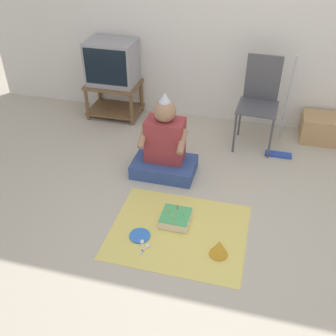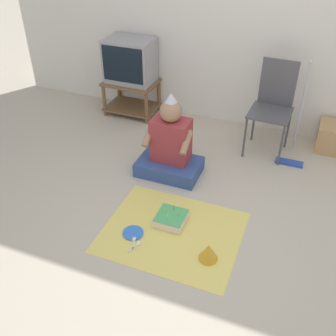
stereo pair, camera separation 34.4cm
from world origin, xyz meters
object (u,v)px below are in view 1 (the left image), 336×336
Objects in this scene: folding_chair at (260,97)px; dust_mop at (283,126)px; cardboard_box_stack at (326,129)px; person_seated at (165,148)px; paper_plate at (140,236)px; tv at (112,63)px; birthday_cake at (176,218)px; party_hat_blue at (219,248)px.

dust_mop reaches higher than folding_chair.
folding_chair is at bearing -162.71° from cardboard_box_stack.
person_seated is 0.98m from paper_plate.
tv is at bearing -179.76° from cardboard_box_stack.
folding_chair reaches higher than birthday_cake.
birthday_cake reaches higher than paper_plate.
tv is 2.65m from party_hat_blue.
paper_plate is (0.04, -0.94, -0.27)m from person_seated.
birthday_cake is (-0.54, -1.51, -0.51)m from folding_chair.
birthday_cake is at bearing -55.43° from tv.
folding_chair is 1.68m from birthday_cake.
party_hat_blue is (0.70, -0.98, -0.21)m from person_seated.
birthday_cake is at bearing -127.02° from cardboard_box_stack.
person_seated is at bearing -48.63° from tv.
folding_chair reaches higher than tv.
cardboard_box_stack is 0.50× the size of dust_mop.
birthday_cake is (1.20, -1.74, -0.64)m from tv.
birthday_cake is 1.65× the size of party_hat_blue.
folding_chair is at bearing -7.57° from tv.
cardboard_box_stack reaches higher than birthday_cake.
party_hat_blue is at bearing -114.16° from cardboard_box_stack.
dust_mop is at bearing -26.34° from folding_chair.
party_hat_blue is (-0.41, -1.65, -0.23)m from dust_mop.
dust_mop is (0.28, -0.14, -0.24)m from folding_chair.
tv is 1.03× the size of cardboard_box_stack.
folding_chair is 1.14× the size of person_seated.
party_hat_blue is at bearing -2.77° from paper_plate.
paper_plate is (-1.57, -2.00, -0.13)m from cardboard_box_stack.
dust_mop is 1.96m from paper_plate.
party_hat_blue reaches higher than paper_plate.
dust_mop reaches higher than tv.
party_hat_blue is 0.87× the size of paper_plate.
party_hat_blue is at bearing -94.18° from folding_chair.
tv is 0.51× the size of dust_mop.
person_seated is at bearing -148.91° from dust_mop.
person_seated is 3.43× the size of birthday_cake.
dust_mop is at bearing 75.86° from party_hat_blue.
party_hat_blue is (-0.13, -1.79, -0.48)m from folding_chair.
dust_mop is at bearing 58.89° from birthday_cake.
tv is 2.58m from cardboard_box_stack.
tv reaches higher than cardboard_box_stack.
paper_plate is at bearing -64.31° from tv.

